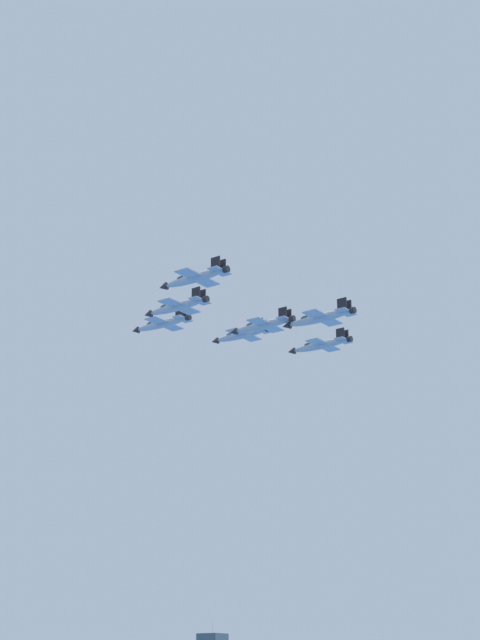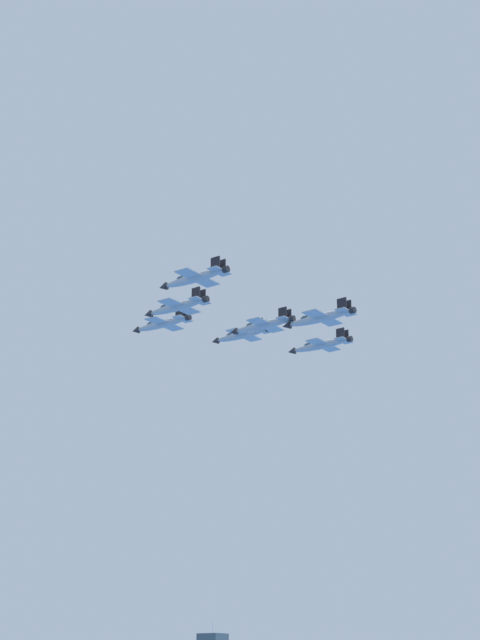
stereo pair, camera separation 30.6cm
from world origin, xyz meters
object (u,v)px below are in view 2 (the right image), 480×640
at_px(jet_left_wingman, 177,306).
at_px(jet_right_outer, 321,345).
at_px(jet_slot_rear, 263,325).
at_px(jet_lead, 162,324).
at_px(jet_left_outer, 194,278).
at_px(jet_trailing, 319,318).
at_px(jet_right_wingman, 242,335).

distance_m(jet_left_wingman, jet_right_outer, 42.95).
bearing_deg(jet_slot_rear, jet_lead, -0.16).
bearing_deg(jet_left_outer, jet_slot_rear, -89.34).
height_order(jet_slot_rear, jet_trailing, jet_slot_rear).
relative_size(jet_left_wingman, jet_right_outer, 1.01).
relative_size(jet_left_outer, jet_trailing, 0.98).
xyz_separation_m(jet_right_outer, jet_trailing, (-14.63, 27.21, -3.52)).
bearing_deg(jet_right_outer, jet_left_outer, 90.44).
relative_size(jet_lead, jet_right_wingman, 1.04).
distance_m(jet_left_wingman, jet_slot_rear, 20.95).
bearing_deg(jet_lead, jet_slot_rear, -179.96).
bearing_deg(jet_left_outer, jet_trailing, -119.80).
bearing_deg(jet_slot_rear, jet_trailing, 179.84).
xyz_separation_m(jet_lead, jet_slot_rear, (-31.31, 1.20, -6.67)).
xyz_separation_m(jet_lead, jet_left_outer, (-30.28, 27.81, -3.30)).
xyz_separation_m(jet_slot_rear, jet_trailing, (-15.65, 0.60, -1.42)).
xyz_separation_m(jet_left_outer, jet_right_outer, (-2.04, -53.22, -1.27)).
relative_size(jet_lead, jet_slot_rear, 1.04).
distance_m(jet_lead, jet_right_outer, 41.37).
distance_m(jet_right_wingman, jet_right_outer, 20.67).
distance_m(jet_lead, jet_left_outer, 41.25).
distance_m(jet_slot_rear, jet_trailing, 15.73).
distance_m(jet_left_outer, jet_slot_rear, 26.84).
distance_m(jet_left_wingman, jet_right_wingman, 26.63).
relative_size(jet_right_outer, jet_trailing, 0.99).
bearing_deg(jet_lead, jet_left_wingman, 139.67).
bearing_deg(jet_right_wingman, jet_slot_rear, 140.43).
bearing_deg(jet_right_outer, jet_slot_rear, 90.44).
relative_size(jet_left_outer, jet_slot_rear, 1.04).
height_order(jet_lead, jet_left_outer, jet_lead).
distance_m(jet_lead, jet_slot_rear, 32.03).
relative_size(jet_right_wingman, jet_left_outer, 0.96).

